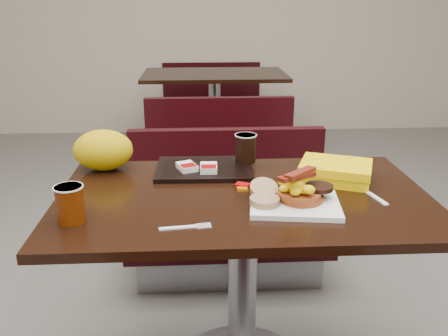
{
  "coord_description": "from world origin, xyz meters",
  "views": [
    {
      "loc": [
        -0.14,
        -1.4,
        1.35
      ],
      "look_at": [
        -0.06,
        0.06,
        0.82
      ],
      "focal_mm": 37.8,
      "sensor_mm": 36.0,
      "label": 1
    }
  ],
  "objects": [
    {
      "name": "platter",
      "position": [
        0.15,
        -0.1,
        0.76
      ],
      "size": [
        0.29,
        0.24,
        0.02
      ],
      "primitive_type": "cube",
      "rotation": [
        0.0,
        0.0,
        -0.13
      ],
      "color": "white",
      "rests_on": "table_near"
    },
    {
      "name": "tray",
      "position": [
        -0.12,
        0.22,
        0.76
      ],
      "size": [
        0.35,
        0.25,
        0.02
      ],
      "primitive_type": "cube",
      "rotation": [
        0.0,
        0.0,
        -0.03
      ],
      "color": "black",
      "rests_on": "table_near"
    },
    {
      "name": "bacon_strips",
      "position": [
        0.15,
        -0.1,
        0.85
      ],
      "size": [
        0.17,
        0.17,
        0.01
      ],
      "primitive_type": null,
      "rotation": [
        0.0,
        0.0,
        0.75
      ],
      "color": "#451104",
      "rests_on": "scrambled_eggs"
    },
    {
      "name": "bench_far_n",
      "position": [
        0.0,
        3.3,
        0.36
      ],
      "size": [
        1.0,
        0.46,
        0.72
      ],
      "primitive_type": null,
      "color": "black",
      "rests_on": "floor"
    },
    {
      "name": "sausage_patty",
      "position": [
        0.23,
        -0.08,
        0.8
      ],
      "size": [
        0.09,
        0.09,
        0.01
      ],
      "primitive_type": "cylinder",
      "rotation": [
        0.0,
        0.0,
        0.06
      ],
      "color": "black",
      "rests_on": "pancake_stack"
    },
    {
      "name": "muffin_bottom",
      "position": [
        0.05,
        -0.11,
        0.78
      ],
      "size": [
        0.11,
        0.11,
        0.02
      ],
      "primitive_type": "cylinder",
      "rotation": [
        0.0,
        0.0,
        0.23
      ],
      "color": "tan",
      "rests_on": "platter"
    },
    {
      "name": "hashbrown_sleeve_left",
      "position": [
        -0.19,
        0.2,
        0.78
      ],
      "size": [
        0.08,
        0.1,
        0.02
      ],
      "primitive_type": "cube",
      "rotation": [
        0.0,
        0.0,
        0.38
      ],
      "color": "silver",
      "rests_on": "tray"
    },
    {
      "name": "bench_near_n",
      "position": [
        0.0,
        0.7,
        0.36
      ],
      "size": [
        1.0,
        0.46,
        0.72
      ],
      "primitive_type": null,
      "color": "black",
      "rests_on": "floor"
    },
    {
      "name": "coffee_cup_far",
      "position": [
        0.03,
        0.28,
        0.82
      ],
      "size": [
        0.09,
        0.09,
        0.11
      ],
      "primitive_type": "cylinder",
      "rotation": [
        0.0,
        0.0,
        -0.28
      ],
      "color": "black",
      "rests_on": "tray"
    },
    {
      "name": "clamshell",
      "position": [
        0.33,
        0.11,
        0.78
      ],
      "size": [
        0.29,
        0.25,
        0.06
      ],
      "primitive_type": "cube",
      "rotation": [
        0.0,
        0.0,
        -0.37
      ],
      "color": "#FECA04",
      "rests_on": "table_near"
    },
    {
      "name": "paper_bag",
      "position": [
        -0.49,
        0.26,
        0.82
      ],
      "size": [
        0.26,
        0.24,
        0.15
      ],
      "primitive_type": "ellipsoid",
      "rotation": [
        0.0,
        0.0,
        0.43
      ],
      "color": "#CEB706",
      "rests_on": "table_near"
    },
    {
      "name": "table_near",
      "position": [
        0.0,
        0.0,
        0.38
      ],
      "size": [
        1.2,
        0.7,
        0.75
      ],
      "primitive_type": null,
      "color": "black",
      "rests_on": "floor"
    },
    {
      "name": "scrambled_eggs",
      "position": [
        0.14,
        -0.1,
        0.82
      ],
      "size": [
        0.1,
        0.09,
        0.05
      ],
      "primitive_type": "ellipsoid",
      "rotation": [
        0.0,
        0.0,
        -0.11
      ],
      "color": "#FFEE05",
      "rests_on": "pancake_stack"
    },
    {
      "name": "knife",
      "position": [
        0.41,
        -0.02,
        0.75
      ],
      "size": [
        0.06,
        0.18,
        0.0
      ],
      "primitive_type": "cube",
      "rotation": [
        0.0,
        0.0,
        -1.34
      ],
      "color": "white",
      "rests_on": "table_near"
    },
    {
      "name": "fork",
      "position": [
        -0.2,
        -0.23,
        0.75
      ],
      "size": [
        0.15,
        0.04,
        0.0
      ],
      "primitive_type": null,
      "rotation": [
        0.0,
        0.0,
        0.12
      ],
      "color": "white",
      "rests_on": "table_near"
    },
    {
      "name": "coffee_cup_near",
      "position": [
        -0.51,
        -0.17,
        0.8
      ],
      "size": [
        0.1,
        0.1,
        0.11
      ],
      "primitive_type": "cylinder",
      "rotation": [
        0.0,
        0.0,
        -0.35
      ],
      "color": "#812F04",
      "rests_on": "table_near"
    },
    {
      "name": "condiment_ketchup",
      "position": [
        0.0,
        0.06,
        0.76
      ],
      "size": [
        0.06,
        0.05,
        0.01
      ],
      "primitive_type": "cube",
      "rotation": [
        0.0,
        0.0,
        -0.41
      ],
      "color": "#8C0504",
      "rests_on": "table_near"
    },
    {
      "name": "hashbrown_sleeve_right",
      "position": [
        -0.11,
        0.18,
        0.78
      ],
      "size": [
        0.06,
        0.08,
        0.02
      ],
      "primitive_type": "cube",
      "rotation": [
        0.0,
        0.0,
        -0.02
      ],
      "color": "silver",
      "rests_on": "tray"
    },
    {
      "name": "condiment_syrup",
      "position": [
        -0.0,
        0.03,
        0.75
      ],
      "size": [
        0.04,
        0.03,
        0.01
      ],
      "primitive_type": "cube",
      "rotation": [
        0.0,
        0.0,
        0.03
      ],
      "color": "#AF5807",
      "rests_on": "table_near"
    },
    {
      "name": "pancake_stack",
      "position": [
        0.17,
        -0.09,
        0.78
      ],
      "size": [
        0.17,
        0.17,
        0.03
      ],
      "primitive_type": "cylinder",
      "rotation": [
        0.0,
        0.0,
        -0.26
      ],
      "color": "#A0451A",
      "rests_on": "platter"
    },
    {
      "name": "muffin_top",
      "position": [
        0.06,
        -0.05,
        0.79
      ],
      "size": [
        0.1,
        0.1,
        0.05
      ],
      "primitive_type": "cylinder",
      "rotation": [
        0.38,
        0.0,
        0.12
      ],
      "color": "tan",
      "rests_on": "platter"
    },
    {
      "name": "table_far",
      "position": [
        0.0,
        2.6,
        0.38
      ],
      "size": [
        1.2,
        0.7,
        0.75
      ],
      "primitive_type": null,
      "color": "black",
      "rests_on": "floor"
    },
    {
      "name": "bench_far_s",
      "position": [
        0.0,
        1.9,
        0.36
      ],
      "size": [
        1.0,
        0.46,
        0.72
      ],
      "primitive_type": null,
      "color": "black",
      "rests_on": "floor"
    }
  ]
}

